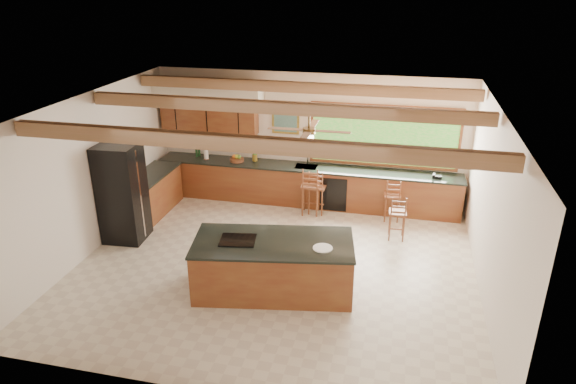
# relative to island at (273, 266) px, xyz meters

# --- Properties ---
(ground) EXTENTS (7.20, 7.20, 0.00)m
(ground) POSITION_rel_island_xyz_m (-0.16, 0.75, -0.46)
(ground) COLOR beige
(ground) RESTS_ON ground
(room_shell) EXTENTS (7.27, 6.54, 3.02)m
(room_shell) POSITION_rel_island_xyz_m (-0.33, 1.41, 1.75)
(room_shell) COLOR silver
(room_shell) RESTS_ON ground
(counter_run) EXTENTS (7.12, 3.10, 1.22)m
(counter_run) POSITION_rel_island_xyz_m (-0.98, 3.27, 0.00)
(counter_run) COLOR brown
(counter_run) RESTS_ON ground
(island) EXTENTS (2.82, 1.67, 0.94)m
(island) POSITION_rel_island_xyz_m (0.00, 0.00, 0.00)
(island) COLOR brown
(island) RESTS_ON ground
(refrigerator) EXTENTS (0.83, 0.81, 2.00)m
(refrigerator) POSITION_rel_island_xyz_m (-3.38, 1.15, 0.54)
(refrigerator) COLOR black
(refrigerator) RESTS_ON ground
(bar_stool_a) EXTENTS (0.39, 0.39, 1.04)m
(bar_stool_a) POSITION_rel_island_xyz_m (0.19, 3.15, 0.15)
(bar_stool_a) COLOR brown
(bar_stool_a) RESTS_ON ground
(bar_stool_b) EXTENTS (0.44, 0.44, 1.13)m
(bar_stool_b) POSITION_rel_island_xyz_m (0.05, 3.08, 0.20)
(bar_stool_b) COLOR brown
(bar_stool_b) RESTS_ON ground
(bar_stool_c) EXTENTS (0.36, 0.36, 0.96)m
(bar_stool_c) POSITION_rel_island_xyz_m (1.98, 2.30, 0.11)
(bar_stool_c) COLOR brown
(bar_stool_c) RESTS_ON ground
(bar_stool_d) EXTENTS (0.38, 0.38, 0.97)m
(bar_stool_d) POSITION_rel_island_xyz_m (1.84, 3.15, 0.11)
(bar_stool_d) COLOR brown
(bar_stool_d) RESTS_ON ground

